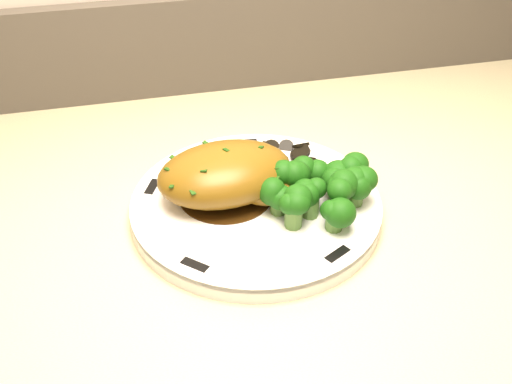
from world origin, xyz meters
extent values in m
cylinder|color=white|center=(0.64, 1.72, 0.86)|extent=(0.24, 0.24, 0.02)
cube|color=black|center=(0.74, 1.74, 0.87)|extent=(0.01, 0.03, 0.00)
cube|color=black|center=(0.65, 1.83, 0.87)|extent=(0.03, 0.01, 0.00)
cube|color=black|center=(0.54, 1.77, 0.87)|extent=(0.02, 0.03, 0.00)
cube|color=black|center=(0.57, 1.65, 0.87)|extent=(0.02, 0.02, 0.00)
cube|color=black|center=(0.69, 1.64, 0.87)|extent=(0.03, 0.02, 0.00)
cylinder|color=#331D09|center=(0.61, 1.74, 0.87)|extent=(0.09, 0.09, 0.00)
ellipsoid|color=brown|center=(0.61, 1.74, 0.90)|extent=(0.14, 0.10, 0.05)
ellipsoid|color=brown|center=(0.65, 1.72, 0.89)|extent=(0.06, 0.05, 0.03)
cube|color=#1C430E|center=(0.57, 1.74, 0.91)|extent=(0.01, 0.00, 0.00)
cube|color=#1C430E|center=(0.59, 1.74, 0.92)|extent=(0.01, 0.00, 0.00)
cube|color=#1C430E|center=(0.60, 1.74, 0.92)|extent=(0.01, 0.00, 0.00)
cube|color=#1C430E|center=(0.62, 1.74, 0.92)|extent=(0.01, 0.00, 0.00)
cube|color=#1C430E|center=(0.63, 1.75, 0.92)|extent=(0.01, 0.00, 0.00)
cube|color=#1C430E|center=(0.65, 1.75, 0.91)|extent=(0.01, 0.00, 0.00)
cylinder|color=black|center=(0.70, 1.78, 0.87)|extent=(0.01, 0.01, 0.01)
cylinder|color=black|center=(0.69, 1.79, 0.87)|extent=(0.02, 0.02, 0.01)
cylinder|color=black|center=(0.69, 1.79, 0.88)|extent=(0.02, 0.02, 0.01)
cylinder|color=black|center=(0.69, 1.80, 0.87)|extent=(0.02, 0.02, 0.01)
cylinder|color=black|center=(0.68, 1.80, 0.87)|extent=(0.02, 0.02, 0.01)
cylinder|color=black|center=(0.67, 1.80, 0.88)|extent=(0.02, 0.02, 0.01)
cylinder|color=black|center=(0.66, 1.80, 0.87)|extent=(0.02, 0.02, 0.01)
cylinder|color=black|center=(0.65, 1.80, 0.87)|extent=(0.02, 0.02, 0.00)
cylinder|color=black|center=(0.65, 1.80, 0.88)|extent=(0.02, 0.02, 0.01)
cylinder|color=black|center=(0.64, 1.79, 0.87)|extent=(0.02, 0.02, 0.01)
cylinder|color=black|center=(0.64, 1.79, 0.87)|extent=(0.02, 0.02, 0.01)
cylinder|color=black|center=(0.64, 1.78, 0.88)|extent=(0.02, 0.02, 0.01)
cylinder|color=black|center=(0.64, 1.78, 0.87)|extent=(0.02, 0.02, 0.01)
cylinder|color=black|center=(0.64, 1.77, 0.87)|extent=(0.03, 0.03, 0.01)
cylinder|color=black|center=(0.65, 1.77, 0.88)|extent=(0.03, 0.03, 0.02)
cylinder|color=black|center=(0.65, 1.76, 0.87)|extent=(0.03, 0.03, 0.02)
cylinder|color=black|center=(0.66, 1.76, 0.87)|extent=(0.02, 0.02, 0.01)
cylinder|color=black|center=(0.67, 1.76, 0.88)|extent=(0.02, 0.02, 0.01)
cylinder|color=black|center=(0.68, 1.76, 0.87)|extent=(0.03, 0.03, 0.01)
cylinder|color=black|center=(0.69, 1.77, 0.87)|extent=(0.03, 0.03, 0.01)
cylinder|color=black|center=(0.69, 1.77, 0.88)|extent=(0.03, 0.03, 0.02)
cylinder|color=black|center=(0.69, 1.78, 0.87)|extent=(0.03, 0.03, 0.01)
cylinder|color=#558036|center=(0.67, 1.72, 0.88)|extent=(0.02, 0.02, 0.02)
sphere|color=#0C3608|center=(0.67, 1.72, 0.89)|extent=(0.02, 0.02, 0.02)
cylinder|color=#558036|center=(0.69, 1.73, 0.88)|extent=(0.02, 0.02, 0.02)
sphere|color=#0C3608|center=(0.69, 1.73, 0.89)|extent=(0.02, 0.02, 0.02)
cylinder|color=#558036|center=(0.71, 1.71, 0.88)|extent=(0.02, 0.02, 0.02)
sphere|color=#0C3608|center=(0.71, 1.71, 0.89)|extent=(0.02, 0.02, 0.02)
cylinder|color=#558036|center=(0.68, 1.69, 0.88)|extent=(0.02, 0.02, 0.02)
sphere|color=#0C3608|center=(0.68, 1.69, 0.89)|extent=(0.02, 0.02, 0.02)
cylinder|color=#558036|center=(0.71, 1.69, 0.88)|extent=(0.02, 0.02, 0.02)
sphere|color=#0C3608|center=(0.71, 1.69, 0.89)|extent=(0.02, 0.02, 0.02)
cylinder|color=#558036|center=(0.72, 1.70, 0.88)|extent=(0.02, 0.02, 0.02)
sphere|color=#0C3608|center=(0.72, 1.70, 0.89)|extent=(0.02, 0.02, 0.02)
cylinder|color=#558036|center=(0.66, 1.68, 0.88)|extent=(0.02, 0.02, 0.02)
sphere|color=#0C3608|center=(0.66, 1.68, 0.89)|extent=(0.02, 0.02, 0.02)
cylinder|color=#558036|center=(0.69, 1.67, 0.88)|extent=(0.02, 0.02, 0.02)
sphere|color=#0C3608|center=(0.69, 1.67, 0.89)|extent=(0.02, 0.02, 0.02)
cylinder|color=#558036|center=(0.65, 1.70, 0.88)|extent=(0.02, 0.02, 0.02)
sphere|color=#0C3608|center=(0.65, 1.70, 0.89)|extent=(0.02, 0.02, 0.02)
cylinder|color=#558036|center=(0.73, 1.72, 0.88)|extent=(0.02, 0.02, 0.02)
sphere|color=#0C3608|center=(0.73, 1.72, 0.89)|extent=(0.02, 0.02, 0.02)
camera|label=1|loc=(0.53, 1.26, 1.24)|focal=45.00mm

